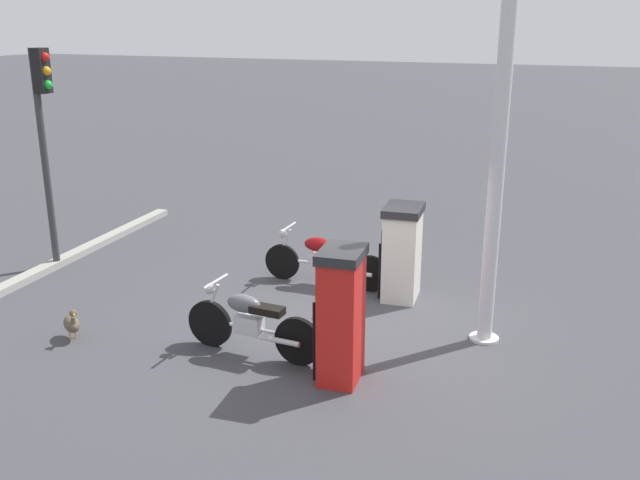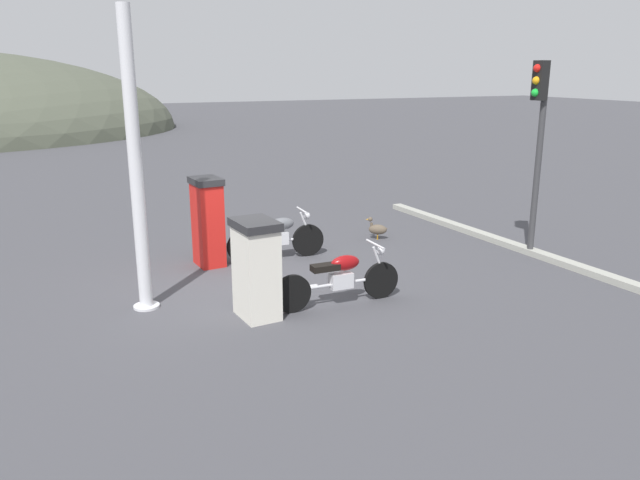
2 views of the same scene
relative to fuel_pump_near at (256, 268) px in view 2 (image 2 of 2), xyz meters
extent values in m
plane|color=#424247|center=(0.32, 1.41, -0.76)|extent=(120.00, 120.00, 0.00)
cube|color=silver|center=(0.00, 0.00, -0.07)|extent=(0.57, 0.74, 1.37)
cube|color=black|center=(0.27, 0.02, 0.23)|extent=(0.07, 0.49, 0.32)
cube|color=#262628|center=(0.00, 0.00, 0.67)|extent=(0.62, 0.81, 0.12)
cylinder|color=black|center=(0.28, 0.23, -0.28)|extent=(0.05, 0.05, 0.89)
cube|color=red|center=(0.00, 2.81, 0.02)|extent=(0.50, 0.66, 1.55)
cube|color=black|center=(0.24, 2.83, 0.36)|extent=(0.07, 0.44, 0.32)
cube|color=#262628|center=(0.00, 2.81, 0.85)|extent=(0.55, 0.73, 0.12)
cylinder|color=black|center=(0.26, 3.02, -0.21)|extent=(0.05, 0.05, 1.01)
cylinder|color=black|center=(2.07, -0.08, -0.46)|extent=(0.60, 0.07, 0.60)
cylinder|color=black|center=(0.53, -0.08, -0.46)|extent=(0.60, 0.07, 0.60)
cube|color=silver|center=(1.35, -0.08, -0.36)|extent=(0.36, 0.20, 0.24)
cylinder|color=silver|center=(1.30, -0.08, -0.41)|extent=(1.15, 0.06, 0.05)
ellipsoid|color=maroon|center=(1.42, -0.08, -0.08)|extent=(0.48, 0.22, 0.24)
cube|color=black|center=(1.08, -0.08, -0.11)|extent=(0.44, 0.20, 0.10)
cylinder|color=silver|center=(2.03, -0.08, -0.16)|extent=(0.26, 0.04, 0.57)
cylinder|color=silver|center=(1.95, -0.08, 0.16)|extent=(0.04, 0.56, 0.04)
sphere|color=silver|center=(2.05, -0.08, 0.04)|extent=(0.14, 0.14, 0.14)
cylinder|color=silver|center=(0.73, 0.04, -0.44)|extent=(0.55, 0.07, 0.07)
cylinder|color=black|center=(1.93, 2.58, -0.44)|extent=(0.64, 0.11, 0.64)
cylinder|color=black|center=(0.63, 2.65, -0.44)|extent=(0.64, 0.11, 0.64)
cube|color=silver|center=(1.33, 2.61, -0.34)|extent=(0.37, 0.22, 0.24)
cylinder|color=silver|center=(1.28, 2.62, -0.39)|extent=(0.98, 0.10, 0.05)
ellipsoid|color=#595B60|center=(1.40, 2.61, -0.06)|extent=(0.49, 0.25, 0.24)
cube|color=black|center=(1.06, 2.63, -0.09)|extent=(0.45, 0.22, 0.10)
cylinder|color=silver|center=(1.89, 2.58, -0.14)|extent=(0.26, 0.05, 0.57)
cylinder|color=silver|center=(1.81, 2.59, 0.18)|extent=(0.07, 0.56, 0.04)
sphere|color=silver|center=(1.91, 2.58, 0.06)|extent=(0.15, 0.15, 0.14)
cylinder|color=silver|center=(0.83, 2.76, -0.42)|extent=(0.55, 0.10, 0.07)
ellipsoid|color=brown|center=(3.81, 3.09, -0.54)|extent=(0.44, 0.40, 0.22)
cylinder|color=brown|center=(3.70, 3.17, -0.47)|extent=(0.09, 0.09, 0.15)
sphere|color=brown|center=(3.67, 3.19, -0.32)|extent=(0.14, 0.14, 0.10)
cone|color=orange|center=(3.62, 3.23, -0.32)|extent=(0.08, 0.07, 0.04)
cone|color=brown|center=(3.95, 2.98, -0.50)|extent=(0.11, 0.11, 0.08)
cylinder|color=orange|center=(3.78, 3.06, -0.70)|extent=(0.02, 0.02, 0.11)
cylinder|color=orange|center=(3.83, 3.12, -0.70)|extent=(0.02, 0.02, 0.11)
cylinder|color=#38383A|center=(6.03, 0.82, 1.12)|extent=(0.12, 0.12, 3.75)
cube|color=black|center=(5.89, 0.82, 2.63)|extent=(0.21, 0.25, 0.72)
sphere|color=red|center=(5.79, 0.81, 2.85)|extent=(0.16, 0.16, 0.15)
sphere|color=orange|center=(5.79, 0.81, 2.63)|extent=(0.16, 0.16, 0.15)
sphere|color=green|center=(5.79, 0.81, 2.41)|extent=(0.16, 0.16, 0.15)
cylinder|color=silver|center=(-1.47, 1.06, 1.48)|extent=(0.20, 0.20, 4.48)
cylinder|color=silver|center=(-1.47, 1.06, -0.74)|extent=(0.40, 0.40, 0.04)
cube|color=#9E9E93|center=(6.02, 1.41, -0.70)|extent=(0.65, 8.44, 0.12)
camera|label=1|loc=(-2.56, 10.08, 3.47)|focal=39.58mm
camera|label=2|loc=(-2.73, -8.32, 2.84)|focal=34.84mm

